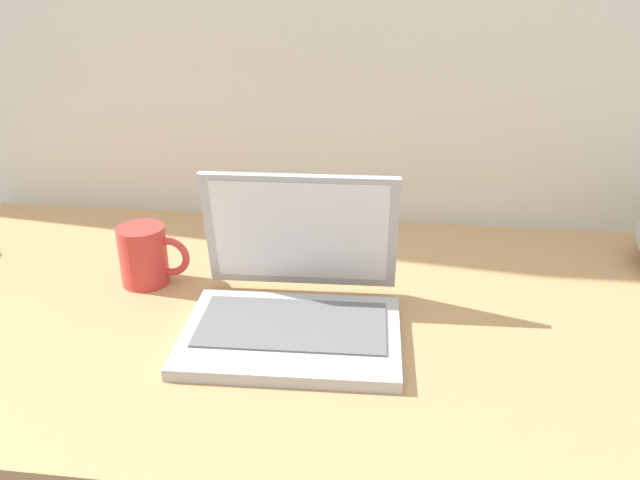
{
  "coord_description": "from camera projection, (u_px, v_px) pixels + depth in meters",
  "views": [
    {
      "loc": [
        0.08,
        -0.86,
        0.54
      ],
      "look_at": [
        -0.03,
        0.0,
        0.15
      ],
      "focal_mm": 35.78,
      "sensor_mm": 36.0,
      "label": 1
    }
  ],
  "objects": [
    {
      "name": "coffee_mug",
      "position": [
        145.0,
        255.0,
        1.06
      ],
      "size": [
        0.12,
        0.08,
        0.1
      ],
      "color": "red",
      "rests_on": "desk"
    },
    {
      "name": "laptop",
      "position": [
        295.0,
        298.0,
        0.94
      ],
      "size": [
        0.32,
        0.28,
        0.21
      ],
      "color": "#B2B5BA",
      "rests_on": "desk"
    },
    {
      "name": "desk",
      "position": [
        339.0,
        320.0,
        1.0
      ],
      "size": [
        1.6,
        0.76,
        0.03
      ],
      "color": "tan",
      "rests_on": "ground"
    }
  ]
}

